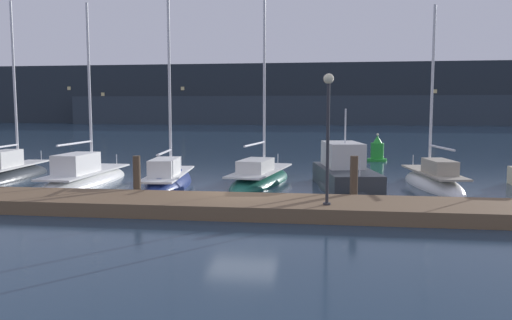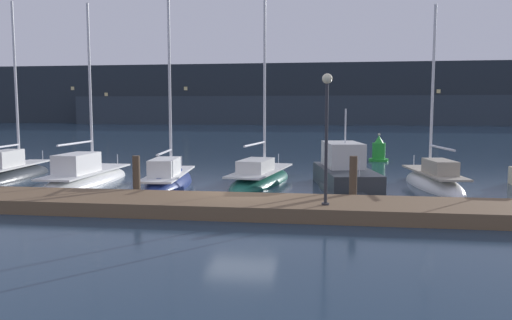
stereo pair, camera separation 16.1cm
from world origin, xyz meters
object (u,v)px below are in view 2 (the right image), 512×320
sailboat_berth_4 (261,180)px  sailboat_berth_3 (169,184)px  dock_lamppost (327,118)px  motorboat_berth_5 (345,181)px  channel_buoy (379,151)px  sailboat_berth_6 (434,184)px  sailboat_berth_1 (14,175)px  sailboat_berth_2 (86,180)px

sailboat_berth_4 → sailboat_berth_3: bearing=-154.2°
sailboat_berth_4 → dock_lamppost: bearing=-67.6°
sailboat_berth_3 → motorboat_berth_5: bearing=5.8°
channel_buoy → motorboat_berth_5: bearing=-102.5°
sailboat_berth_3 → sailboat_berth_4: size_ratio=1.00×
motorboat_berth_5 → sailboat_berth_6: (3.87, 0.78, -0.19)m
motorboat_berth_5 → channel_buoy: bearing=77.5°
sailboat_berth_1 → sailboat_berth_4: sailboat_berth_4 is taller
sailboat_berth_1 → sailboat_berth_4: size_ratio=0.93×
sailboat_berth_1 → sailboat_berth_3: 8.47m
motorboat_berth_5 → sailboat_berth_6: bearing=11.3°
sailboat_berth_3 → motorboat_berth_5: 7.71m
dock_lamppost → sailboat_berth_2: bearing=151.7°
sailboat_berth_4 → sailboat_berth_6: size_ratio=1.15×
sailboat_berth_4 → motorboat_berth_5: 3.98m
motorboat_berth_5 → dock_lamppost: (-0.80, -6.25, 2.84)m
sailboat_berth_3 → channel_buoy: 16.18m
sailboat_berth_2 → dock_lamppost: size_ratio=2.19×
sailboat_berth_3 → channel_buoy: size_ratio=5.43×
sailboat_berth_1 → sailboat_berth_6: bearing=0.4°
sailboat_berth_3 → motorboat_berth_5: sailboat_berth_3 is taller
motorboat_berth_5 → dock_lamppost: size_ratio=1.57×
sailboat_berth_2 → sailboat_berth_3: size_ratio=0.90×
sailboat_berth_2 → channel_buoy: size_ratio=4.86×
sailboat_berth_2 → motorboat_berth_5: size_ratio=1.39×
channel_buoy → sailboat_berth_4: bearing=-121.1°
sailboat_berth_6 → motorboat_berth_5: bearing=-168.7°
sailboat_berth_1 → dock_lamppost: (15.22, -6.88, 2.98)m
channel_buoy → dock_lamppost: size_ratio=0.45×
sailboat_berth_4 → dock_lamppost: sailboat_berth_4 is taller
sailboat_berth_3 → motorboat_berth_5: size_ratio=1.55×
sailboat_berth_2 → sailboat_berth_3: (4.07, -0.42, -0.03)m
motorboat_berth_5 → dock_lamppost: dock_lamppost is taller
sailboat_berth_1 → sailboat_berth_4: 12.21m
sailboat_berth_2 → sailboat_berth_3: 4.09m
motorboat_berth_5 → sailboat_berth_1: bearing=177.8°
sailboat_berth_1 → dock_lamppost: size_ratio=2.27×
motorboat_berth_5 → channel_buoy: motorboat_berth_5 is taller
sailboat_berth_4 → dock_lamppost: size_ratio=2.44×
sailboat_berth_2 → channel_buoy: bearing=40.1°
dock_lamppost → channel_buoy: bearing=79.3°
motorboat_berth_5 → sailboat_berth_6: sailboat_berth_6 is taller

